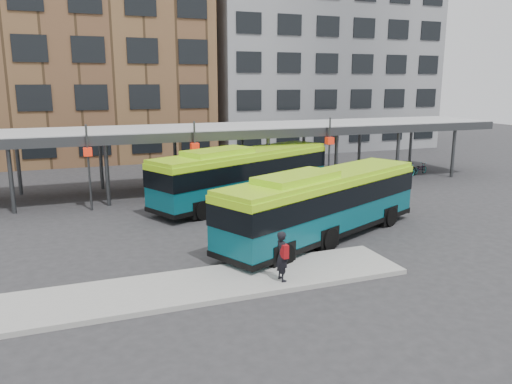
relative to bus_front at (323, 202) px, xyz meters
name	(u,v)px	position (x,y,z in m)	size (l,w,h in m)	color
ground	(315,243)	(-0.64, -0.52, -1.70)	(120.00, 120.00, 0.00)	#28282B
boarding_island	(216,283)	(-6.14, -3.52, -1.61)	(14.00, 3.00, 0.18)	gray
canopy	(226,130)	(-0.69, 12.35, 2.21)	(40.00, 6.53, 4.80)	#999B9E
building_brick	(59,38)	(-10.64, 31.48, 9.30)	(26.00, 14.00, 22.00)	brown
building_grey	(312,54)	(15.36, 31.48, 8.30)	(24.00, 14.00, 20.00)	slate
bus_front	(323,202)	(0.00, 0.00, 0.00)	(11.79, 7.29, 3.26)	#074955
bus_rear	(244,173)	(-1.02, 7.93, 0.07)	(12.25, 7.54, 3.39)	#074955
pedestrian	(282,256)	(-3.92, -4.29, -0.61)	(0.46, 0.69, 1.80)	black
bike_rack	(395,171)	(12.38, 11.53, -1.22)	(6.53, 1.58, 1.06)	slate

